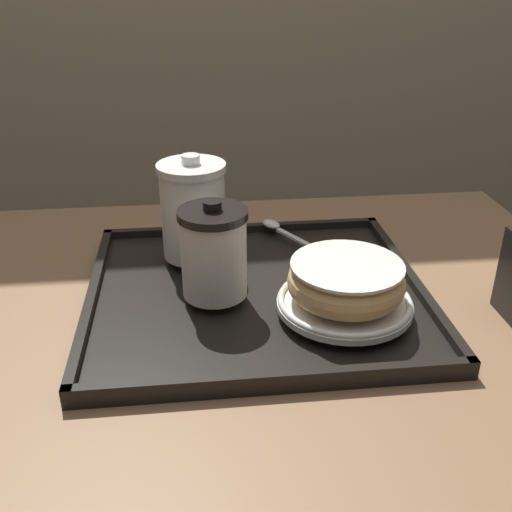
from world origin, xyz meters
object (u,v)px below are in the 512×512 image
coffee_cup_front (214,252)px  spoon (281,230)px  coffee_cup_rear (193,210)px  donut_chocolate_glazed (346,281)px

coffee_cup_front → spoon: bearing=57.5°
coffee_cup_front → spoon: (0.11, 0.18, -0.05)m
coffee_cup_rear → spoon: bearing=24.2°
coffee_cup_rear → donut_chocolate_glazed: bearing=-43.0°
coffee_cup_front → coffee_cup_rear: 0.12m
coffee_cup_front → donut_chocolate_glazed: coffee_cup_front is taller
coffee_cup_rear → spoon: size_ratio=1.02×
coffee_cup_rear → donut_chocolate_glazed: size_ratio=1.04×
coffee_cup_front → coffee_cup_rear: bearing=101.4°
donut_chocolate_glazed → spoon: 0.23m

